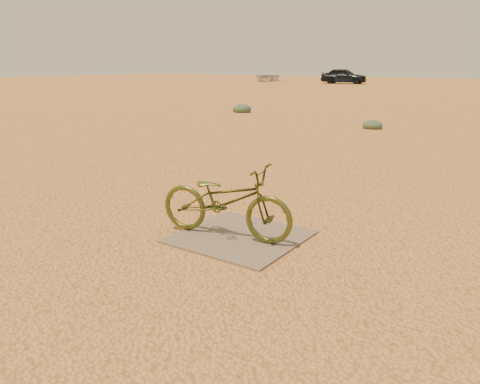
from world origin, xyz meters
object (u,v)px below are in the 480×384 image
Objects in this scene: plywood_board at (240,237)px; car at (344,76)px; boat_near_left at (267,76)px; bicycle at (225,200)px.

car is (-14.54, 38.12, 0.69)m from plywood_board.
plywood_board is 40.80m from car.
boat_near_left is at bearing 121.02° from plywood_board.
car is (-14.41, 38.21, 0.26)m from bicycle.
car reaches higher than bicycle.
boat_near_left is (-23.44, 39.30, 0.05)m from bicycle.
plywood_board is at bearing -165.77° from car.
car is at bearing -17.14° from boat_near_left.
bicycle is 0.33× the size of boat_near_left.
plywood_board is 0.46m from bicycle.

